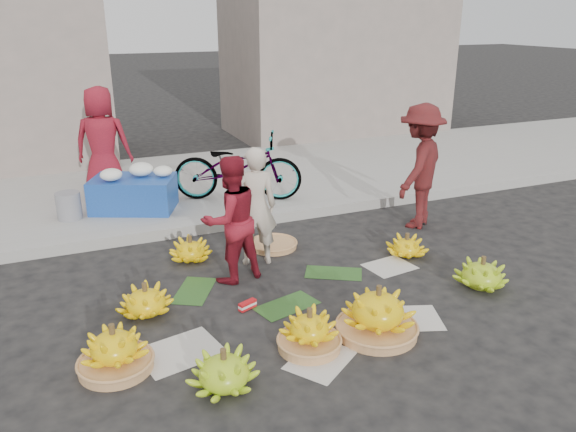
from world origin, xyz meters
name	(u,v)px	position (x,y,z in m)	size (l,w,h in m)	color
ground	(288,296)	(0.00, 0.00, 0.00)	(80.00, 80.00, 0.00)	black
curb	(227,223)	(0.00, 2.20, 0.07)	(40.00, 0.25, 0.15)	gray
sidewalk	(191,184)	(0.00, 4.30, 0.06)	(40.00, 4.00, 0.12)	gray
building_right	(335,28)	(4.50, 7.70, 2.50)	(5.00, 3.00, 5.00)	gray
newspaper_scatter	(321,332)	(0.00, -0.80, 0.00)	(3.20, 1.80, 0.00)	silver
banana_leaves	(273,289)	(-0.10, 0.20, 0.00)	(2.00, 1.00, 0.00)	#214E1A
banana_bunch_0	(114,351)	(-1.86, -0.64, 0.18)	(0.62, 0.62, 0.43)	#B27B4A
banana_bunch_1	(224,371)	(-1.08, -1.24, 0.16)	(0.65, 0.65, 0.36)	#85BA1A
banana_bunch_2	(309,332)	(-0.22, -0.99, 0.17)	(0.57, 0.57, 0.40)	#B27B4A
banana_bunch_3	(378,313)	(0.47, -1.02, 0.22)	(0.86, 0.86, 0.50)	#B27B4A
banana_bunch_4	(482,274)	(2.03, -0.65, 0.16)	(0.64, 0.64, 0.37)	#85BA1A
banana_bunch_5	(407,246)	(1.77, 0.40, 0.13)	(0.51, 0.51, 0.30)	yellow
banana_bunch_6	(146,301)	(-1.46, 0.19, 0.15)	(0.68, 0.68, 0.35)	yellow
banana_bunch_7	(190,250)	(-0.73, 1.33, 0.13)	(0.59, 0.59, 0.31)	yellow
basket_spare	(273,245)	(0.34, 1.29, 0.03)	(0.59, 0.59, 0.07)	#B27B4A
incense_stack	(248,305)	(-0.50, -0.11, 0.05)	(0.20, 0.06, 0.08)	red
vendor_cream	(255,207)	(-0.02, 0.94, 0.71)	(0.52, 0.34, 1.43)	beige
vendor_red	(231,220)	(-0.42, 0.62, 0.72)	(0.70, 0.54, 1.43)	maroon
man_striped	(420,166)	(2.50, 1.25, 0.86)	(1.12, 0.64, 1.72)	maroon
flower_table	(134,191)	(-1.11, 3.15, 0.40)	(1.35, 1.13, 0.67)	#173F98
grey_bucket	(69,206)	(-2.02, 3.10, 0.31)	(0.34, 0.34, 0.38)	gray
flower_vendor	(103,143)	(-1.41, 3.93, 0.98)	(0.84, 0.55, 1.72)	maroon
bicycle	(238,167)	(0.44, 3.03, 0.64)	(1.96, 0.68, 1.03)	gray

